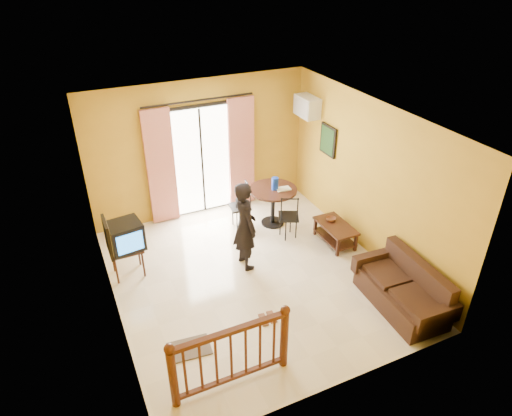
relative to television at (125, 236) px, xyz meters
name	(u,v)px	position (x,y,z in m)	size (l,w,h in m)	color
ground	(252,276)	(1.87, -0.95, -0.78)	(5.00, 5.00, 0.00)	beige
room_shell	(252,189)	(1.87, -0.95, 0.92)	(5.00, 5.00, 5.00)	white
balcony_door	(202,160)	(1.87, 1.48, 0.41)	(2.25, 0.14, 2.46)	black
tv_table	(126,252)	(-0.03, 0.00, -0.32)	(0.54, 0.45, 0.54)	black
television	(125,236)	(0.00, 0.00, 0.00)	(0.59, 0.55, 0.48)	black
picture_left	(108,237)	(-0.35, -1.15, 0.77)	(0.05, 0.42, 0.52)	black
dining_table	(273,196)	(2.96, 0.44, -0.15)	(0.95, 0.95, 0.79)	black
water_jug	(275,184)	(2.98, 0.41, 0.14)	(0.14, 0.14, 0.25)	#1233A9
serving_tray	(283,189)	(3.13, 0.34, 0.02)	(0.28, 0.18, 0.02)	beige
dining_chairs	(264,231)	(2.66, 0.25, -0.78)	(1.18, 1.22, 0.95)	black
air_conditioner	(307,107)	(3.96, 1.00, 1.37)	(0.31, 0.60, 0.40)	white
botanical_print	(328,140)	(4.09, 0.35, 0.87)	(0.05, 0.50, 0.60)	black
coffee_table	(335,231)	(3.72, -0.68, -0.52)	(0.49, 0.88, 0.39)	black
bowl	(331,219)	(3.72, -0.50, -0.36)	(0.19, 0.19, 0.06)	brown
sofa	(404,290)	(3.72, -2.60, -0.49)	(0.83, 1.66, 0.77)	black
standing_person	(245,226)	(1.90, -0.60, 0.04)	(0.59, 0.39, 1.63)	black
stair_balustrade	(231,353)	(0.72, -2.85, -0.22)	(1.63, 0.13, 1.04)	#471E0F
doormat	(189,349)	(0.38, -2.06, -0.77)	(0.60, 0.40, 0.02)	#554B44
sandals	(268,318)	(1.65, -2.00, -0.76)	(0.27, 0.26, 0.03)	brown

